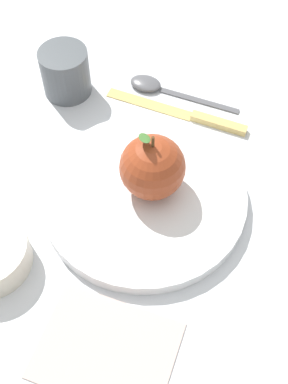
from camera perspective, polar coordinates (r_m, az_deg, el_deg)
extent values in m
plane|color=silver|center=(0.67, -0.70, 0.06)|extent=(2.40, 2.40, 0.00)
cylinder|color=white|center=(0.65, 0.00, -0.50)|extent=(0.26, 0.26, 0.02)
torus|color=white|center=(0.65, 0.00, -0.22)|extent=(0.26, 0.26, 0.01)
sphere|color=#9E3D1E|center=(0.62, 0.99, 2.92)|extent=(0.08, 0.08, 0.08)
cylinder|color=#4C3319|center=(0.58, 1.06, 5.73)|extent=(0.00, 0.00, 0.02)
ellipsoid|color=#386628|center=(0.58, 0.10, 6.24)|extent=(0.02, 0.03, 0.01)
cylinder|color=#4C5156|center=(0.77, -8.89, 13.26)|extent=(0.07, 0.07, 0.07)
torus|color=#4C5156|center=(0.75, -9.23, 15.12)|extent=(0.07, 0.07, 0.01)
cylinder|color=#35393C|center=(0.75, -9.22, 15.06)|extent=(0.06, 0.06, 0.01)
cube|color=#D8B766|center=(0.76, 0.60, 9.95)|extent=(0.14, 0.03, 0.00)
cube|color=#D8B766|center=(0.74, 8.45, 7.71)|extent=(0.08, 0.02, 0.01)
ellipsoid|color=#59595E|center=(0.79, 0.19, 12.20)|extent=(0.05, 0.04, 0.01)
cube|color=#59595E|center=(0.77, 6.23, 10.30)|extent=(0.12, 0.02, 0.01)
cube|color=beige|center=(0.58, -4.28, -17.39)|extent=(0.16, 0.13, 0.00)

